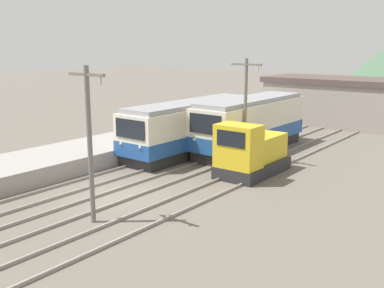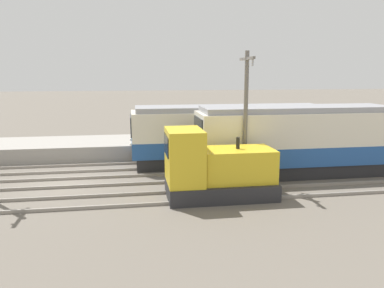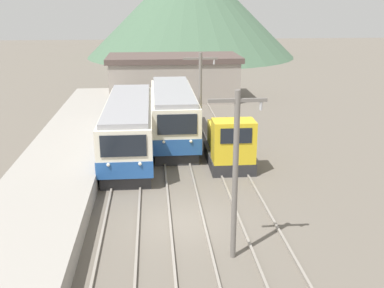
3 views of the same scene
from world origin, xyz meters
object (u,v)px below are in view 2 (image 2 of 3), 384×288
commuter_train_left (230,137)px  shunting_locomotive (215,170)px  catenary_mast_mid (246,113)px  commuter_train_center (295,143)px

commuter_train_left → shunting_locomotive: bearing=-20.7°
commuter_train_left → catenary_mast_mid: catenary_mast_mid is taller
commuter_train_center → shunting_locomotive: (3.00, -4.98, -0.48)m
commuter_train_center → catenary_mast_mid: 3.96m
commuter_train_center → shunting_locomotive: bearing=-59.0°
commuter_train_left → catenary_mast_mid: bearing=-5.5°
commuter_train_center → catenary_mast_mid: bearing=-64.8°
commuter_train_left → commuter_train_center: commuter_train_center is taller
commuter_train_center → shunting_locomotive: 5.84m
shunting_locomotive → catenary_mast_mid: 3.23m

